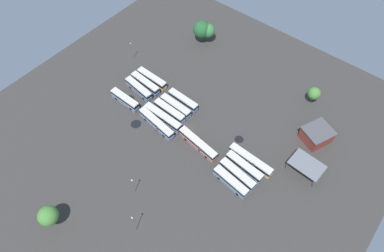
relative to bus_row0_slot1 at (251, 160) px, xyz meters
name	(u,v)px	position (x,y,z in m)	size (l,w,h in m)	color
ground_plane	(187,128)	(24.61, 1.90, -1.92)	(129.33, 129.33, 0.00)	#383533
bus_row0_slot1	(251,160)	(0.00, 0.00, 0.00)	(15.47, 2.91, 3.63)	silver
bus_row0_slot2	(244,167)	(0.31, 3.17, 0.00)	(13.29, 3.45, 3.63)	silver
bus_row0_slot3	(237,174)	(0.47, 6.71, 0.00)	(13.03, 3.87, 3.63)	silver
bus_row0_slot4	(231,182)	(0.64, 10.04, 0.00)	(12.49, 3.72, 3.63)	silver
bus_row1_slot3	(198,144)	(16.80, 5.60, 0.00)	(15.58, 4.18, 3.63)	silver
bus_row2_slot0	(183,100)	(32.43, -5.43, 0.00)	(12.32, 2.78, 3.63)	silver
bus_row2_slot1	(176,106)	(32.76, -1.74, 0.00)	(12.69, 2.88, 3.63)	silver
bus_row2_slot2	(169,111)	(32.99, 1.31, 0.00)	(12.72, 2.79, 3.63)	silver
bus_row2_slot3	(163,117)	(32.95, 4.77, 0.00)	(15.43, 2.63, 3.63)	silver
bus_row2_slot4	(157,123)	(32.98, 8.04, 0.00)	(15.58, 4.20, 3.63)	silver
bus_row3_slot0	(152,79)	(48.32, -6.19, 0.00)	(13.06, 2.66, 3.63)	silver
bus_row3_slot1	(145,83)	(48.59, -2.90, 0.00)	(13.06, 3.21, 3.63)	silver
bus_row3_slot2	(139,89)	(48.76, 0.52, 0.00)	(12.61, 3.82, 3.63)	silver
bus_row3_slot4	(125,100)	(48.92, 7.34, 0.00)	(12.07, 2.60, 3.63)	silver
depot_building	(317,135)	(-11.74, -21.48, 0.68)	(10.89, 11.40, 5.15)	maroon
maintenance_shelter	(307,165)	(-14.72, -8.42, 2.13)	(10.60, 7.55, 4.24)	slate
lamp_post_far_corner	(134,223)	(13.26, 38.31, 3.10)	(0.56, 0.28, 9.19)	slate
lamp_post_near_entrance	(133,185)	(21.86, 30.06, 2.19)	(0.56, 0.28, 7.39)	slate
lamp_post_by_building	(132,50)	(63.03, -10.88, 2.45)	(0.56, 0.28, 7.91)	slate
tree_east_edge	(208,31)	(46.05, -37.73, 3.71)	(5.62, 5.62, 8.45)	brown
tree_northwest	(314,93)	(-3.03, -35.19, 2.89)	(4.51, 4.51, 7.08)	brown
tree_south_edge	(202,29)	(48.23, -36.29, 4.12)	(7.04, 7.04, 9.56)	brown
tree_north_edge	(48,216)	(32.76, 51.78, 3.94)	(5.73, 5.73, 8.74)	brown
puddle_centre_drain	(130,99)	(49.18, 5.05, -1.91)	(3.50, 3.50, 0.01)	black
puddle_back_corner	(239,139)	(7.93, -5.45, -1.91)	(3.04, 3.04, 0.01)	black
puddle_near_shelter	(136,124)	(39.40, 11.79, -1.91)	(3.69, 3.69, 0.01)	black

